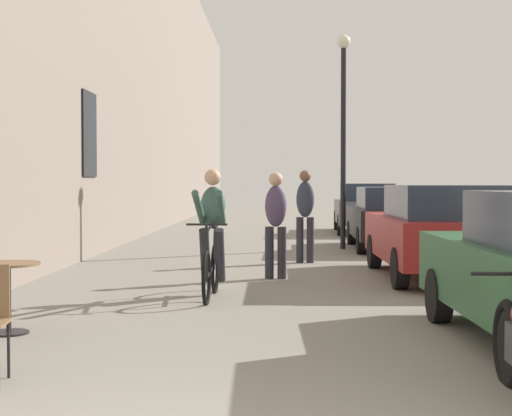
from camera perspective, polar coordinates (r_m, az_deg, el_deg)
name	(u,v)px	position (r m, az deg, el deg)	size (l,w,h in m)	color
building_facade_left	(97,21)	(18.40, -11.46, 13.20)	(0.54, 68.00, 10.31)	gray
cafe_table_mid	(8,282)	(8.32, -17.57, -5.18)	(0.64, 0.64, 0.72)	black
cyclist_on_bicycle	(212,236)	(10.48, -3.23, -2.07)	(0.52, 1.76, 1.74)	black
pedestrian_near	(276,219)	(12.39, 1.44, -0.79)	(0.37, 0.28, 1.69)	#26262D
pedestrian_mid	(305,211)	(14.91, 3.60, -0.18)	(0.37, 0.29, 1.76)	#26262D
street_lamp	(343,113)	(18.14, 6.37, 6.85)	(0.32, 0.32, 4.90)	black
parked_car_second	(437,230)	(12.76, 13.01, -1.58)	(1.80, 4.20, 1.49)	maroon
parked_car_third	(390,217)	(18.10, 9.70, -0.66)	(1.75, 4.03, 1.42)	black
parked_car_fourth	(365,207)	(23.89, 7.96, 0.05)	(1.91, 4.27, 1.50)	#595960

